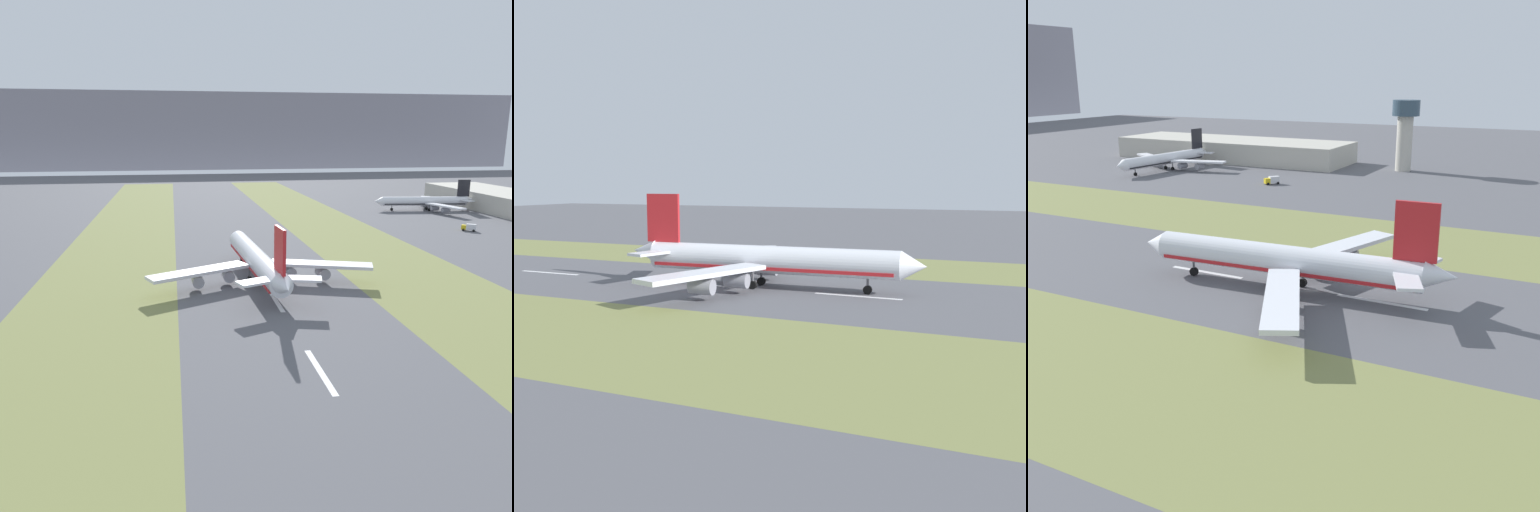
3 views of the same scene
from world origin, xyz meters
The scene contains 7 objects.
ground_plane centered at (0.00, 0.00, 0.00)m, with size 800.00×800.00×0.00m, color #56565B.
grass_median_west centered at (-45.00, 0.00, 0.00)m, with size 40.00×600.00×0.01m, color olive.
grass_median_east centered at (45.00, 0.00, 0.00)m, with size 40.00×600.00×0.01m, color olive.
centreline_dash_near centered at (0.00, -55.32, 0.01)m, with size 1.20×18.00×0.01m, color silver.
centreline_dash_mid centered at (0.00, -15.32, 0.01)m, with size 1.20×18.00×0.01m, color silver.
centreline_dash_far centered at (0.00, 24.68, 0.01)m, with size 1.20×18.00×0.01m, color silver.
airplane_main_jet centered at (-1.72, 2.78, 6.02)m, with size 64.03×67.20×20.20m.
Camera 2 is at (115.86, 55.12, 22.81)m, focal length 42.00 mm.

